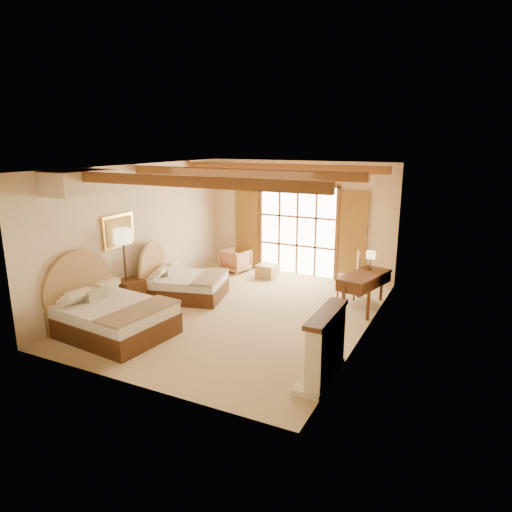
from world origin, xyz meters
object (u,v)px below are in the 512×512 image
Objects in this scene: armchair at (236,260)px; bed_far at (181,282)px; bed_near at (108,313)px; nightstand at (131,293)px; desk at (364,290)px.

bed_far is at bearing 98.25° from armchair.
bed_near is 1.06× the size of bed_far.
nightstand is 5.35m from desk.
bed_near reaches higher than bed_far.
desk is at bearing 41.62° from nightstand.
bed_far reaches higher than nightstand.
bed_far is 3.45× the size of nightstand.
armchair is 4.29m from desk.
nightstand is (-0.67, -1.05, -0.05)m from bed_far.
bed_far is 1.32× the size of desk.
bed_near is 3.65× the size of nightstand.
desk is at bearing 46.99° from bed_near.
nightstand is at bearing 88.63° from armchair.
nightstand is at bearing 121.04° from bed_near.
bed_near is 3.15× the size of armchair.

